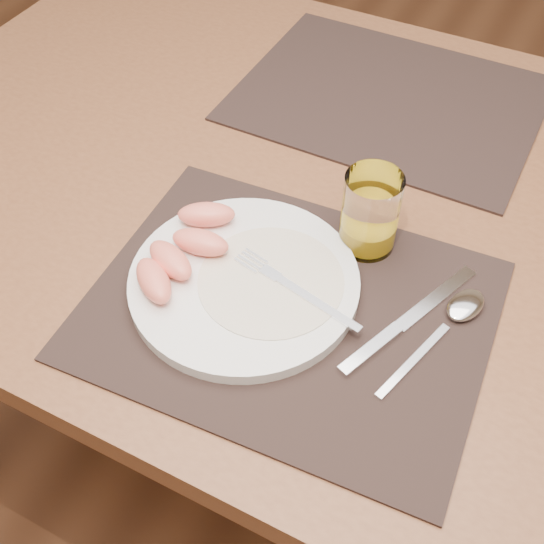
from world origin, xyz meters
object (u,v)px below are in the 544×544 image
(fork, at_px, (287,284))
(juice_glass, at_px, (370,216))
(knife, at_px, (399,327))
(table, at_px, (337,231))
(plate, at_px, (244,282))
(placemat_far, at_px, (388,99))
(spoon, at_px, (458,313))
(placemat_near, at_px, (289,309))

(fork, distance_m, juice_glass, 0.13)
(knife, distance_m, juice_glass, 0.14)
(table, relative_size, plate, 5.19)
(placemat_far, bearing_deg, spoon, -58.88)
(fork, bearing_deg, plate, -165.61)
(placemat_near, relative_size, plate, 1.67)
(fork, distance_m, knife, 0.14)
(placemat_far, height_order, juice_glass, juice_glass)
(knife, xyz_separation_m, spoon, (0.05, 0.05, 0.00))
(placemat_far, bearing_deg, placemat_near, -84.36)
(placemat_near, bearing_deg, spoon, 23.74)
(plate, relative_size, fork, 1.55)
(table, xyz_separation_m, placemat_far, (-0.02, 0.22, 0.09))
(placemat_far, relative_size, juice_glass, 4.28)
(placemat_near, bearing_deg, table, 97.26)
(plate, xyz_separation_m, spoon, (0.24, 0.07, -0.00))
(placemat_far, distance_m, plate, 0.43)
(placemat_far, distance_m, spoon, 0.42)
(placemat_near, bearing_deg, placemat_far, 95.64)
(fork, bearing_deg, table, 94.52)
(juice_glass, bearing_deg, placemat_far, 105.39)
(placemat_far, bearing_deg, fork, -85.74)
(juice_glass, bearing_deg, knife, -52.44)
(juice_glass, bearing_deg, spoon, -23.75)
(placemat_near, relative_size, spoon, 2.38)
(table, relative_size, knife, 6.66)
(plate, distance_m, fork, 0.05)
(knife, bearing_deg, placemat_far, 112.00)
(fork, relative_size, spoon, 0.92)
(placemat_near, bearing_deg, knife, 13.75)
(plate, distance_m, juice_glass, 0.17)
(knife, bearing_deg, spoon, 41.57)
(table, height_order, spoon, spoon)
(plate, distance_m, spoon, 0.25)
(plate, height_order, juice_glass, juice_glass)
(plate, relative_size, juice_glass, 2.57)
(fork, bearing_deg, placemat_far, 94.26)
(plate, bearing_deg, fork, 14.39)
(placemat_near, height_order, fork, fork)
(placemat_near, relative_size, knife, 2.14)
(placemat_near, xyz_separation_m, fork, (-0.01, 0.02, 0.02))
(knife, distance_m, spoon, 0.07)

